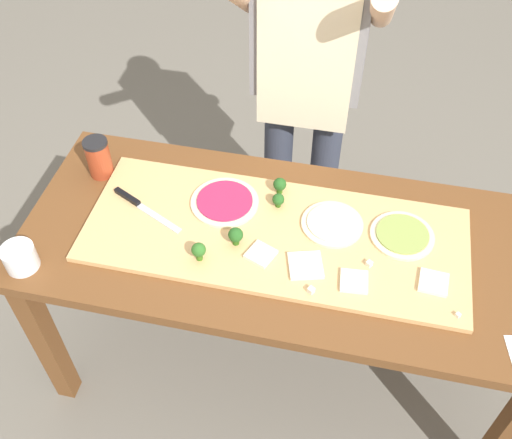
% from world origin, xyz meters
% --- Properties ---
extents(ground_plane, '(8.00, 8.00, 0.00)m').
position_xyz_m(ground_plane, '(0.00, 0.00, 0.00)').
color(ground_plane, '#6B665B').
extents(prep_table, '(1.70, 0.74, 0.77)m').
position_xyz_m(prep_table, '(0.00, 0.00, 0.67)').
color(prep_table, brown).
rests_on(prep_table, ground).
extents(cutting_board, '(1.22, 0.48, 0.02)m').
position_xyz_m(cutting_board, '(-0.03, 0.01, 0.78)').
color(cutting_board, tan).
rests_on(cutting_board, prep_table).
extents(chefs_knife, '(0.27, 0.15, 0.02)m').
position_xyz_m(chefs_knife, '(-0.50, 0.03, 0.80)').
color(chefs_knife, '#B7BABF').
rests_on(chefs_knife, cutting_board).
extents(pizza_whole_pesto_green, '(0.20, 0.20, 0.02)m').
position_xyz_m(pizza_whole_pesto_green, '(0.37, 0.08, 0.80)').
color(pizza_whole_pesto_green, beige).
rests_on(pizza_whole_pesto_green, cutting_board).
extents(pizza_whole_cheese_artichoke, '(0.20, 0.20, 0.02)m').
position_xyz_m(pizza_whole_cheese_artichoke, '(0.14, 0.08, 0.80)').
color(pizza_whole_cheese_artichoke, beige).
rests_on(pizza_whole_cheese_artichoke, cutting_board).
extents(pizza_whole_beet_magenta, '(0.23, 0.23, 0.02)m').
position_xyz_m(pizza_whole_beet_magenta, '(-0.22, 0.10, 0.80)').
color(pizza_whole_beet_magenta, beige).
rests_on(pizza_whole_beet_magenta, cutting_board).
extents(pizza_slice_far_left, '(0.10, 0.10, 0.01)m').
position_xyz_m(pizza_slice_far_left, '(-0.06, -0.09, 0.80)').
color(pizza_slice_far_left, silver).
rests_on(pizza_slice_far_left, cutting_board).
extents(pizza_slice_near_right, '(0.09, 0.09, 0.01)m').
position_xyz_m(pizza_slice_near_right, '(0.24, -0.14, 0.80)').
color(pizza_slice_near_right, silver).
rests_on(pizza_slice_near_right, cutting_board).
extents(pizza_slice_far_right, '(0.13, 0.13, 0.01)m').
position_xyz_m(pizza_slice_far_right, '(0.09, -0.11, 0.80)').
color(pizza_slice_far_right, silver).
rests_on(pizza_slice_far_right, cutting_board).
extents(pizza_slice_near_left, '(0.09, 0.09, 0.01)m').
position_xyz_m(pizza_slice_near_left, '(0.47, -0.09, 0.80)').
color(pizza_slice_near_left, silver).
rests_on(pizza_slice_near_left, cutting_board).
extents(broccoli_floret_center_right, '(0.05, 0.05, 0.06)m').
position_xyz_m(broccoli_floret_center_right, '(-0.14, -0.06, 0.83)').
color(broccoli_floret_center_right, '#2C5915').
rests_on(broccoli_floret_center_right, cutting_board).
extents(broccoli_floret_center_left, '(0.04, 0.04, 0.06)m').
position_xyz_m(broccoli_floret_center_left, '(-0.05, 0.19, 0.82)').
color(broccoli_floret_center_left, '#2C5915').
rests_on(broccoli_floret_center_left, cutting_board).
extents(broccoli_floret_front_left, '(0.04, 0.04, 0.05)m').
position_xyz_m(broccoli_floret_front_left, '(-0.04, 0.12, 0.82)').
color(broccoli_floret_front_left, '#2C5915').
rests_on(broccoli_floret_front_left, cutting_board).
extents(broccoli_floret_back_mid, '(0.05, 0.05, 0.07)m').
position_xyz_m(broccoli_floret_back_mid, '(-0.24, -0.15, 0.83)').
color(broccoli_floret_back_mid, '#366618').
rests_on(broccoli_floret_back_mid, cutting_board).
extents(cheese_crumble_a, '(0.03, 0.03, 0.02)m').
position_xyz_m(cheese_crumble_a, '(0.12, -0.20, 0.80)').
color(cheese_crumble_a, silver).
rests_on(cheese_crumble_a, cutting_board).
extents(cheese_crumble_b, '(0.02, 0.02, 0.02)m').
position_xyz_m(cheese_crumble_b, '(0.27, -0.06, 0.80)').
color(cheese_crumble_b, white).
rests_on(cheese_crumble_b, cutting_board).
extents(cheese_crumble_c, '(0.02, 0.02, 0.01)m').
position_xyz_m(cheese_crumble_c, '(0.54, -0.19, 0.80)').
color(cheese_crumble_c, white).
rests_on(cheese_crumble_c, cutting_board).
extents(flour_cup, '(0.10, 0.10, 0.08)m').
position_xyz_m(flour_cup, '(-0.77, -0.28, 0.81)').
color(flour_cup, white).
rests_on(flour_cup, prep_table).
extents(sauce_jar, '(0.09, 0.09, 0.15)m').
position_xyz_m(sauce_jar, '(-0.69, 0.17, 0.85)').
color(sauce_jar, '#99381E').
rests_on(sauce_jar, prep_table).
extents(cook_center, '(0.54, 0.39, 1.67)m').
position_xyz_m(cook_center, '(-0.04, 0.65, 1.00)').
color(cook_center, '#333847').
rests_on(cook_center, ground).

